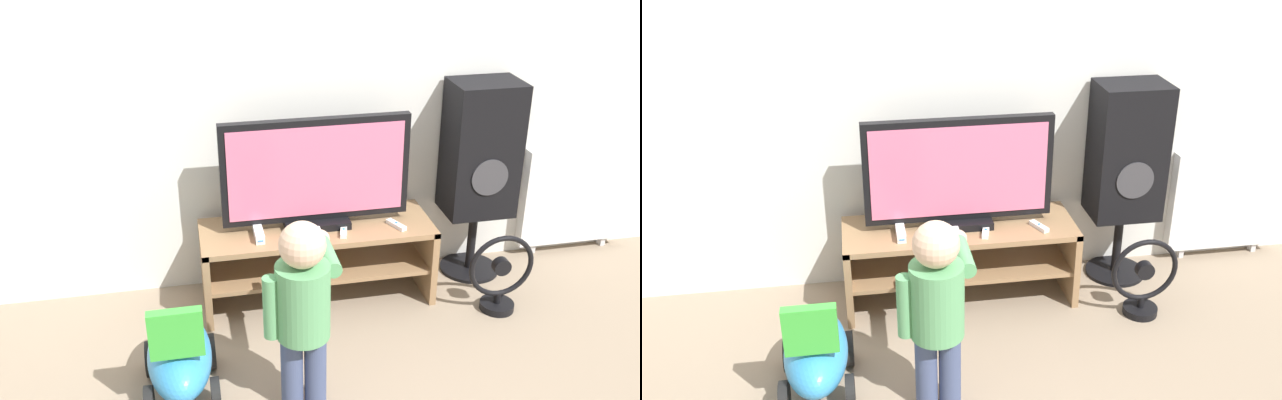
# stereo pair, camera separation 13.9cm
# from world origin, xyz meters

# --- Properties ---
(ground_plane) EXTENTS (16.00, 16.00, 0.00)m
(ground_plane) POSITION_xyz_m (0.00, 0.00, 0.00)
(ground_plane) COLOR gray
(wall_back) EXTENTS (10.00, 0.06, 2.60)m
(wall_back) POSITION_xyz_m (0.00, 0.51, 1.30)
(wall_back) COLOR silver
(wall_back) RESTS_ON ground_plane
(tv_stand) EXTENTS (1.24, 0.43, 0.44)m
(tv_stand) POSITION_xyz_m (0.00, 0.22, 0.30)
(tv_stand) COLOR #93704C
(tv_stand) RESTS_ON ground_plane
(television) EXTENTS (0.99, 0.20, 0.60)m
(television) POSITION_xyz_m (0.00, 0.24, 0.73)
(television) COLOR black
(television) RESTS_ON tv_stand
(game_console) EXTENTS (0.05, 0.20, 0.05)m
(game_console) POSITION_xyz_m (-0.32, 0.17, 0.46)
(game_console) COLOR white
(game_console) RESTS_ON tv_stand
(remote_primary) EXTENTS (0.08, 0.13, 0.03)m
(remote_primary) POSITION_xyz_m (0.41, 0.13, 0.45)
(remote_primary) COLOR white
(remote_primary) RESTS_ON tv_stand
(remote_secondary) EXTENTS (0.07, 0.13, 0.03)m
(remote_secondary) POSITION_xyz_m (0.12, 0.11, 0.45)
(remote_secondary) COLOR white
(remote_secondary) RESTS_ON tv_stand
(child) EXTENTS (0.34, 0.50, 0.90)m
(child) POSITION_xyz_m (-0.23, -0.61, 0.53)
(child) COLOR #3F4C72
(child) RESTS_ON ground_plane
(speaker_tower) EXTENTS (0.38, 0.34, 1.15)m
(speaker_tower) POSITION_xyz_m (0.94, 0.32, 0.74)
(speaker_tower) COLOR black
(speaker_tower) RESTS_ON ground_plane
(floor_fan) EXTENTS (0.36, 0.18, 0.45)m
(floor_fan) POSITION_xyz_m (0.93, -0.10, 0.20)
(floor_fan) COLOR black
(floor_fan) RESTS_ON ground_plane
(ride_on_toy) EXTENTS (0.32, 0.59, 0.55)m
(ride_on_toy) POSITION_xyz_m (-0.76, -0.45, 0.21)
(ride_on_toy) COLOR #338CD1
(ride_on_toy) RESTS_ON ground_plane
(radiator) EXTENTS (0.68, 0.08, 0.68)m
(radiator) POSITION_xyz_m (1.65, 0.44, 0.37)
(radiator) COLOR white
(radiator) RESTS_ON ground_plane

